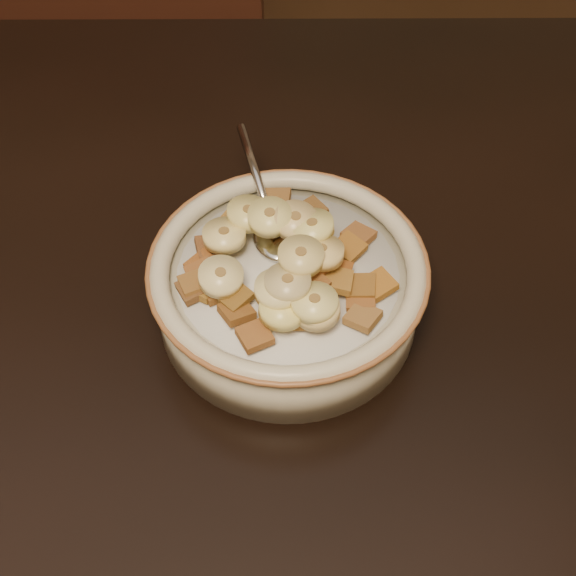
{
  "coord_description": "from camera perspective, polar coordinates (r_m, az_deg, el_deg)",
  "views": [
    {
      "loc": [
        0.27,
        -0.31,
        1.23
      ],
      "look_at": [
        0.26,
        0.06,
        0.78
      ],
      "focal_mm": 50.0,
      "sensor_mm": 36.0,
      "label": 1
    }
  ],
  "objects": [
    {
      "name": "banana_slice_11",
      "position": [
        0.53,
        0.92,
        2.26
      ],
      "size": [
        0.04,
        0.04,
        0.01
      ],
      "primitive_type": "cylinder",
      "rotation": [
        -0.05,
        -0.02,
        2.97
      ],
      "color": "#D2C77C",
      "rests_on": "milk"
    },
    {
      "name": "cereal_square_22",
      "position": [
        0.6,
        1.62,
        5.5
      ],
      "size": [
        0.03,
        0.03,
        0.01
      ],
      "primitive_type": "cube",
      "rotation": [
        -0.06,
        -0.15,
        0.64
      ],
      "color": "brown",
      "rests_on": "milk"
    },
    {
      "name": "cereal_square_14",
      "position": [
        0.57,
        -6.15,
        1.0
      ],
      "size": [
        0.03,
        0.03,
        0.01
      ],
      "primitive_type": "cube",
      "rotation": [
        -0.17,
        -0.16,
        2.06
      ],
      "color": "brown",
      "rests_on": "milk"
    },
    {
      "name": "cereal_square_7",
      "position": [
        0.59,
        -0.83,
        4.62
      ],
      "size": [
        0.03,
        0.03,
        0.01
      ],
      "primitive_type": "cube",
      "rotation": [
        -0.03,
        0.1,
        0.65
      ],
      "color": "#944A1A",
      "rests_on": "milk"
    },
    {
      "name": "banana_slice_4",
      "position": [
        0.58,
        -2.85,
        5.3
      ],
      "size": [
        0.04,
        0.04,
        0.01
      ],
      "primitive_type": "cylinder",
      "rotation": [
        0.07,
        0.01,
        1.36
      ],
      "color": "#D7C573",
      "rests_on": "milk"
    },
    {
      "name": "banana_slice_3",
      "position": [
        0.57,
        -4.56,
        3.75
      ],
      "size": [
        0.03,
        0.03,
        0.01
      ],
      "primitive_type": "cylinder",
      "rotation": [
        -0.01,
        0.08,
        1.62
      ],
      "color": "#FBE399",
      "rests_on": "milk"
    },
    {
      "name": "banana_slice_0",
      "position": [
        0.53,
        2.06,
        -1.52
      ],
      "size": [
        0.04,
        0.04,
        0.01
      ],
      "primitive_type": "cylinder",
      "rotation": [
        -0.04,
        -0.08,
        0.75
      ],
      "color": "#F8DA8A",
      "rests_on": "milk"
    },
    {
      "name": "banana_slice_8",
      "position": [
        0.52,
        -0.03,
        0.35
      ],
      "size": [
        0.04,
        0.04,
        0.01
      ],
      "primitive_type": "cylinder",
      "rotation": [
        -0.04,
        0.02,
        0.51
      ],
      "color": "#CCBD7C",
      "rests_on": "milk"
    },
    {
      "name": "spoon",
      "position": [
        0.59,
        -0.81,
        3.49
      ],
      "size": [
        0.05,
        0.05,
        0.01
      ],
      "primitive_type": "ellipsoid",
      "rotation": [
        0.0,
        0.0,
        3.46
      ],
      "color": "beige",
      "rests_on": "cereal_bowl"
    },
    {
      "name": "cereal_square_9",
      "position": [
        0.58,
        4.33,
        2.87
      ],
      "size": [
        0.03,
        0.03,
        0.01
      ],
      "primitive_type": "cube",
      "rotation": [
        0.08,
        -0.11,
        0.86
      ],
      "color": "brown",
      "rests_on": "milk"
    },
    {
      "name": "cereal_square_20",
      "position": [
        0.61,
        -0.81,
        6.38
      ],
      "size": [
        0.02,
        0.02,
        0.01
      ],
      "primitive_type": "cube",
      "rotation": [
        0.12,
        0.11,
        3.09
      ],
      "color": "brown",
      "rests_on": "milk"
    },
    {
      "name": "cereal_square_18",
      "position": [
        0.55,
        5.23,
        0.08
      ],
      "size": [
        0.02,
        0.02,
        0.01
      ],
      "primitive_type": "cube",
      "rotation": [
        -0.16,
        -0.03,
        1.51
      ],
      "color": "brown",
      "rests_on": "milk"
    },
    {
      "name": "cereal_square_16",
      "position": [
        0.56,
        6.48,
        0.26
      ],
      "size": [
        0.03,
        0.03,
        0.01
      ],
      "primitive_type": "cube",
      "rotation": [
        0.01,
        -0.12,
        0.62
      ],
      "color": "#99601D",
      "rests_on": "milk"
    },
    {
      "name": "cereal_square_2",
      "position": [
        0.6,
        -4.01,
        4.58
      ],
      "size": [
        0.03,
        0.03,
        0.01
      ],
      "primitive_type": "cube",
      "rotation": [
        -0.09,
        0.06,
        1.13
      ],
      "color": "#9B6726",
      "rests_on": "milk"
    },
    {
      "name": "cereal_square_15",
      "position": [
        0.55,
        -5.06,
        -0.07
      ],
      "size": [
        0.03,
        0.03,
        0.01
      ],
      "primitive_type": "cube",
      "rotation": [
        -0.02,
        -0.02,
        0.5
      ],
      "color": "brown",
      "rests_on": "milk"
    },
    {
      "name": "banana_slice_10",
      "position": [
        0.53,
        -0.74,
        -0.13
      ],
      "size": [
        0.04,
        0.04,
        0.01
      ],
      "primitive_type": "cylinder",
      "rotation": [
        0.03,
        -0.0,
        1.1
      ],
      "color": "#FFE694",
      "rests_on": "milk"
    },
    {
      "name": "cereal_square_23",
      "position": [
        0.55,
        1.74,
        1.52
      ],
      "size": [
        0.03,
        0.03,
        0.01
      ],
      "primitive_type": "cube",
      "rotation": [
        -0.15,
        -0.14,
        0.72
      ],
      "color": "brown",
      "rests_on": "milk"
    },
    {
      "name": "banana_slice_7",
      "position": [
        0.56,
        0.54,
        4.81
      ],
      "size": [
        0.04,
        0.04,
        0.01
      ],
      "primitive_type": "cylinder",
      "rotation": [
        0.04,
        -0.14,
        2.01
      ],
      "color": "beige",
      "rests_on": "milk"
    },
    {
      "name": "cereal_square_19",
      "position": [
        0.54,
        5.33,
        -2.07
      ],
      "size": [
        0.03,
        0.03,
        0.01
      ],
      "primitive_type": "cube",
      "rotation": [
        -0.12,
        0.08,
        1.02
      ],
      "color": "brown",
      "rests_on": "milk"
    },
    {
      "name": "cereal_square_8",
      "position": [
        0.56,
        3.47,
        1.19
      ],
      "size": [
        0.02,
        0.02,
        0.01
      ],
      "primitive_type": "cube",
      "rotation": [
        0.15,
        0.05,
        1.36
      ],
      "color": "brown",
      "rests_on": "milk"
    },
    {
      "name": "milk",
      "position": [
        0.57,
        0.0,
        1.01
      ],
      "size": [
        0.16,
        0.16,
        0.0
      ],
      "primitive_type": "cylinder",
      "color": "silver",
      "rests_on": "cereal_bowl"
    },
    {
      "name": "cereal_square_11",
      "position": [
        0.54,
        1.15,
        -2.08
      ],
      "size": [
        0.02,
        0.02,
        0.01
      ],
      "primitive_type": "cube",
      "rotation": [
        0.15,
        0.11,
        3.12
      ],
      "color": "brown",
      "rests_on": "milk"
    },
    {
      "name": "cereal_square_10",
      "position": [
        0.56,
        -6.64,
        0.34
      ],
      "size": [
        0.03,
        0.03,
        0.01
      ],
      "primitive_type": "cube",
      "rotation": [
        -0.13,
        -0.05,
        0.44
      ],
      "color": "brown",
      "rests_on": "milk"
    },
    {
      "name": "cereal_square_13",
      "position": [
        0.57,
        -6.06,
        1.57
      ],
      "size": [
        0.03,
        0.03,
        0.01
      ],
      "primitive_type": "cube",
      "rotation": [
        -0.17,
        -0.07,
        2.36
      ],
      "color": "brown",
      "rests_on": "milk"
    },
    {
      "name": "banana_slice_9",
      "position": [
        0.55,
        -4.79,
        0.8
      ],
      "size": [
        0.03,
        0.03,
        0.01
      ],
      "primitive_type": "cylinder",
      "rotation": [
        -0.09,
        -0.09,
        3.05
      ],
      "color": "beige",
      "rests_on": "milk"
    },
    {
      "name": "cereal_square_6",
      "position": [
        0.55,
        3.53,
        0.55
      ],
      "size": [
        0.02,
        0.02,
        0.01
      ],
      "primitive_type": "cube",
      "rotation": [
        0.14,
        0.05,
        1.44
      ],
      "color": "olive",
      "rests_on": "milk"
    },
    {
      "name": "cereal_square_17",
      "position": [
        0.54,
        -3.82,
        -0.61
      ],
      "size": [
        0.03,
        0.03,
        0.01
      ],
      "primitive_type": "cube",
      "rotation": [
        -0.12,
        0.01,
        2.4
      ],
      "color": "brown",
      "rests_on": "milk"
    },
    {
      "name": "cereal_square_1",
      "position": [
        0.54,
        1.64,
        0.31
      ],
      "size": [
        0.03,
        0.03,
        0.01
      ],
      "primitive_type": "cube",
      "rotation": [
        -0.2,
        -0.1,
        2.34
      ],
      "color": "brown",
      "rests_on": "milk"
    },
    {
      "name": "cereal_square_3",
      "position": [
        0.55,
        5.2,
        -0.79
      ],
      "size": [
        0.02,
        0.02,
        0.01
      ],
      "primitive_type": "cube",
      "rotation": [
        -0.12,
        0.05,
        1.57
      ],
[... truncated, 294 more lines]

